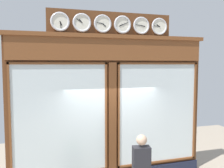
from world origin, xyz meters
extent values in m
cube|color=#5B3319|center=(0.00, -0.15, 1.89)|extent=(5.25, 0.30, 3.79)
cube|color=brown|center=(0.00, 0.04, 3.50)|extent=(5.14, 0.08, 0.56)
cube|color=brown|center=(0.00, 0.02, 3.84)|extent=(5.35, 0.20, 0.10)
cube|color=silver|center=(-1.34, 0.01, 1.76)|extent=(2.27, 0.02, 2.72)
cube|color=brown|center=(-1.34, 0.04, 3.15)|extent=(2.37, 0.04, 0.05)
cube|color=brown|center=(-1.34, 0.04, 0.37)|extent=(2.37, 0.04, 0.05)
cube|color=brown|center=(-2.50, 0.04, 1.76)|extent=(0.05, 0.04, 2.82)
cube|color=brown|center=(-0.18, 0.04, 1.76)|extent=(0.05, 0.04, 2.82)
cube|color=silver|center=(1.34, 0.01, 1.76)|extent=(2.27, 0.02, 2.72)
cube|color=brown|center=(1.34, 0.04, 3.15)|extent=(2.37, 0.04, 0.05)
cube|color=brown|center=(2.50, 0.04, 1.76)|extent=(0.05, 0.04, 2.82)
cube|color=brown|center=(0.18, 0.04, 1.76)|extent=(0.05, 0.04, 2.82)
cube|color=#5B3319|center=(0.00, 0.03, 1.76)|extent=(0.20, 0.10, 2.82)
cube|color=#5B3319|center=(0.00, -0.02, 4.14)|extent=(3.27, 0.06, 0.64)
cylinder|color=silver|center=(-1.31, 0.06, 4.14)|extent=(0.37, 0.02, 0.37)
torus|color=silver|center=(-1.31, 0.06, 4.14)|extent=(0.45, 0.05, 0.45)
cube|color=black|center=(-1.27, 0.07, 4.16)|extent=(0.10, 0.01, 0.06)
cube|color=black|center=(-1.23, 0.07, 4.14)|extent=(0.16, 0.01, 0.02)
sphere|color=black|center=(-1.31, 0.08, 4.14)|extent=(0.02, 0.02, 0.02)
cylinder|color=silver|center=(-0.79, 0.06, 4.14)|extent=(0.37, 0.02, 0.37)
torus|color=silver|center=(-0.79, 0.06, 4.14)|extent=(0.46, 0.05, 0.46)
cube|color=black|center=(-0.84, 0.07, 4.13)|extent=(0.10, 0.01, 0.04)
cube|color=black|center=(-0.71, 0.07, 4.15)|extent=(0.16, 0.01, 0.03)
sphere|color=black|center=(-0.79, 0.08, 4.14)|extent=(0.02, 0.02, 0.02)
cylinder|color=silver|center=(-0.26, 0.06, 4.14)|extent=(0.37, 0.02, 0.37)
torus|color=silver|center=(-0.26, 0.06, 4.14)|extent=(0.46, 0.06, 0.46)
cube|color=black|center=(-0.22, 0.07, 4.12)|extent=(0.10, 0.01, 0.06)
cube|color=black|center=(-0.34, 0.07, 4.17)|extent=(0.15, 0.01, 0.07)
sphere|color=black|center=(-0.26, 0.08, 4.14)|extent=(0.02, 0.02, 0.02)
cylinder|color=silver|center=(0.26, 0.06, 4.14)|extent=(0.37, 0.02, 0.37)
torus|color=silver|center=(0.26, 0.06, 4.14)|extent=(0.45, 0.05, 0.45)
cube|color=black|center=(0.23, 0.07, 4.10)|extent=(0.09, 0.01, 0.08)
cube|color=black|center=(0.34, 0.07, 4.15)|extent=(0.16, 0.01, 0.03)
sphere|color=black|center=(0.26, 0.08, 4.14)|extent=(0.02, 0.02, 0.02)
cylinder|color=silver|center=(0.79, 0.06, 4.14)|extent=(0.37, 0.02, 0.37)
torus|color=silver|center=(0.79, 0.06, 4.14)|extent=(0.46, 0.05, 0.46)
cube|color=black|center=(0.82, 0.07, 4.18)|extent=(0.08, 0.01, 0.09)
cube|color=black|center=(0.85, 0.07, 4.18)|extent=(0.14, 0.01, 0.10)
sphere|color=black|center=(0.79, 0.08, 4.14)|extent=(0.02, 0.02, 0.02)
cylinder|color=silver|center=(1.31, 0.06, 4.14)|extent=(0.37, 0.02, 0.37)
torus|color=silver|center=(1.31, 0.06, 4.14)|extent=(0.46, 0.05, 0.46)
cube|color=black|center=(1.29, 0.07, 4.09)|extent=(0.06, 0.01, 0.10)
cube|color=black|center=(1.30, 0.07, 4.06)|extent=(0.03, 0.01, 0.16)
sphere|color=black|center=(1.31, 0.08, 4.14)|extent=(0.02, 0.02, 0.02)
cube|color=#232328|center=(-0.16, 1.58, 1.13)|extent=(0.39, 0.28, 0.62)
sphere|color=tan|center=(-0.16, 1.58, 1.58)|extent=(0.22, 0.22, 0.22)
camera|label=1|loc=(1.85, 6.10, 3.13)|focal=39.34mm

